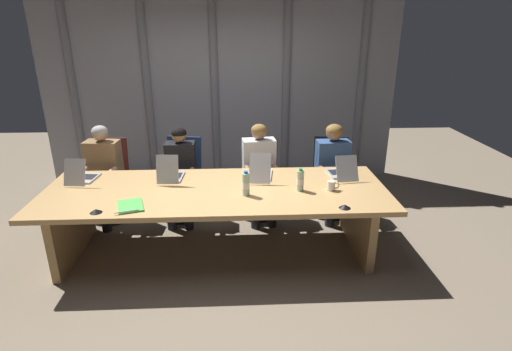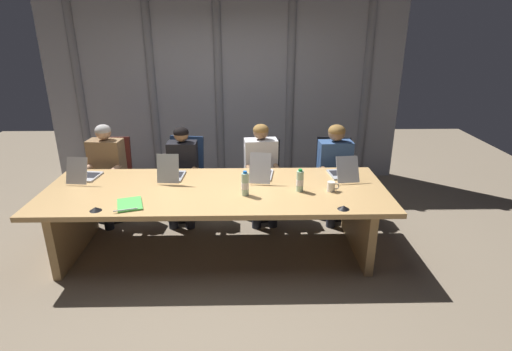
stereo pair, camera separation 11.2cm
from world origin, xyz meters
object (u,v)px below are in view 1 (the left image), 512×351
object	(u,v)px
office_chair_center	(259,186)
person_center	(260,166)
laptop_center	(261,173)
person_left_end	(102,169)
office_chair_right_mid	(330,184)
conference_mic_left_side	(96,211)
laptop_left_mid	(171,175)
coffee_mug_near	(332,186)
laptop_right_mid	(341,172)
office_chair_left_end	(111,188)
person_right_mid	(334,165)
laptop_left_end	(82,176)
office_chair_left_mid	(182,186)
conference_mic_middle	(345,206)
water_bottle_secondary	(300,181)
person_left_mid	(180,170)
water_bottle_primary	(246,184)
spiral_notepad	(130,206)

from	to	relation	value
office_chair_center	person_center	bearing A→B (deg)	8.06
laptop_center	person_left_end	bearing A→B (deg)	82.52
office_chair_right_mid	conference_mic_left_side	xyz separation A→B (m)	(-2.47, -1.47, 0.38)
laptop_left_mid	coffee_mug_near	world-z (taller)	laptop_left_mid
laptop_left_mid	laptop_right_mid	distance (m)	1.87
office_chair_left_end	person_right_mid	size ratio (longest dim) A/B	0.82
person_left_end	person_center	size ratio (longest dim) A/B	1.00
laptop_left_end	office_chair_left_mid	distance (m)	1.25
laptop_center	conference_mic_middle	distance (m)	1.08
laptop_left_mid	water_bottle_secondary	world-z (taller)	laptop_left_mid
person_left_mid	conference_mic_middle	world-z (taller)	person_left_mid
laptop_left_end	laptop_center	world-z (taller)	laptop_center
laptop_center	person_center	xyz separation A→B (m)	(0.02, 0.52, -0.11)
person_left_end	water_bottle_primary	xyz separation A→B (m)	(1.71, -0.99, 0.16)
person_center	conference_mic_left_side	bearing A→B (deg)	-55.46
water_bottle_primary	coffee_mug_near	xyz separation A→B (m)	(0.87, 0.08, -0.06)
office_chair_left_mid	water_bottle_primary	size ratio (longest dim) A/B	3.87
laptop_center	office_chair_left_mid	bearing A→B (deg)	62.77
office_chair_left_end	office_chair_right_mid	xyz separation A→B (m)	(2.80, -0.00, -0.00)
person_left_end	conference_mic_left_side	xyz separation A→B (m)	(0.36, -1.31, 0.07)
person_left_mid	water_bottle_secondary	xyz separation A→B (m)	(1.32, -0.89, 0.18)
person_center	conference_mic_middle	size ratio (longest dim) A/B	10.73
office_chair_center	laptop_center	bearing A→B (deg)	6.47
office_chair_center	person_left_end	distance (m)	1.94
person_right_mid	office_chair_left_end	bearing A→B (deg)	-95.92
office_chair_left_mid	water_bottle_secondary	world-z (taller)	office_chair_left_mid
laptop_left_end	laptop_right_mid	distance (m)	2.81
laptop_left_end	office_chair_right_mid	distance (m)	2.96
office_chair_right_mid	coffee_mug_near	xyz separation A→B (m)	(-0.24, -1.06, 0.42)
laptop_left_end	office_chair_center	world-z (taller)	laptop_left_end
office_chair_center	office_chair_right_mid	xyz separation A→B (m)	(0.91, 0.00, 0.01)
office_chair_left_end	coffee_mug_near	distance (m)	2.80
water_bottle_primary	coffee_mug_near	world-z (taller)	water_bottle_primary
office_chair_right_mid	conference_mic_left_side	bearing A→B (deg)	-50.72
person_left_mid	water_bottle_primary	bearing A→B (deg)	38.28
laptop_center	spiral_notepad	distance (m)	1.43
laptop_center	person_right_mid	xyz separation A→B (m)	(0.94, 0.52, -0.11)
conference_mic_left_side	coffee_mug_near	bearing A→B (deg)	10.41
person_left_mid	spiral_notepad	world-z (taller)	person_left_mid
office_chair_right_mid	person_left_mid	world-z (taller)	person_left_mid
laptop_left_mid	conference_mic_left_side	distance (m)	0.96
person_left_end	person_center	bearing A→B (deg)	95.75
person_right_mid	spiral_notepad	distance (m)	2.50
conference_mic_middle	conference_mic_left_side	bearing A→B (deg)	179.59
laptop_right_mid	office_chair_center	bearing A→B (deg)	46.38
office_chair_center	person_left_end	bearing A→B (deg)	-77.23
person_left_mid	water_bottle_primary	world-z (taller)	person_left_mid
laptop_left_end	laptop_left_mid	bearing A→B (deg)	-83.26
office_chair_left_end	conference_mic_middle	distance (m)	3.01
person_center	coffee_mug_near	xyz separation A→B (m)	(0.67, -0.90, 0.10)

